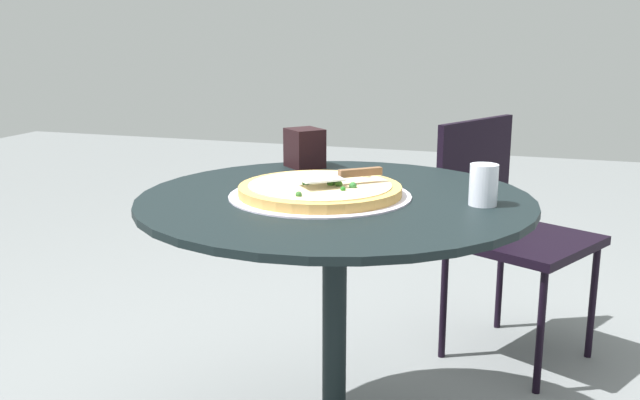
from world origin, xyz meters
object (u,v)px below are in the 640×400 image
(pizza_server, at_px, (341,175))
(patio_table, at_px, (335,270))
(napkin_dispenser, at_px, (305,148))
(drinking_cup, at_px, (483,185))
(pizza_on_tray, at_px, (320,190))
(patio_chair_near, at_px, (504,220))

(pizza_server, bearing_deg, patio_table, 169.06)
(pizza_server, xyz_separation_m, napkin_dispenser, (-0.21, 0.34, 0.00))
(pizza_server, relative_size, drinking_cup, 2.03)
(patio_table, xyz_separation_m, pizza_on_tray, (-0.03, -0.01, 0.20))
(pizza_server, distance_m, napkin_dispenser, 0.40)
(napkin_dispenser, relative_size, patio_chair_near, 0.14)
(pizza_on_tray, bearing_deg, drinking_cup, 4.63)
(pizza_server, bearing_deg, drinking_cup, 3.91)
(pizza_on_tray, relative_size, drinking_cup, 4.64)
(patio_table, relative_size, pizza_on_tray, 2.17)
(pizza_on_tray, bearing_deg, patio_table, 18.86)
(patio_table, distance_m, drinking_cup, 0.42)
(patio_table, relative_size, napkin_dispenser, 8.48)
(napkin_dispenser, distance_m, patio_chair_near, 0.80)
(patio_table, height_order, pizza_on_tray, pizza_on_tray)
(drinking_cup, bearing_deg, pizza_server, -176.09)
(napkin_dispenser, bearing_deg, patio_chair_near, 84.88)
(pizza_on_tray, relative_size, napkin_dispenser, 3.92)
(napkin_dispenser, bearing_deg, patio_table, -17.51)
(patio_table, distance_m, pizza_on_tray, 0.20)
(drinking_cup, relative_size, patio_chair_near, 0.12)
(patio_table, height_order, drinking_cup, drinking_cup)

